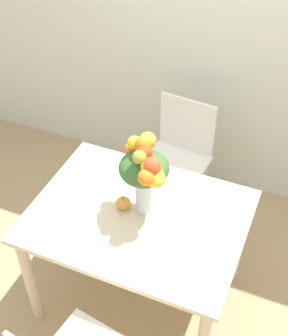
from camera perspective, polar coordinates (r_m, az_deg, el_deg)
The scene contains 6 objects.
ground_plane at distance 3.06m, azimuth -0.61°, elevation -15.13°, with size 12.00×12.00×0.00m, color tan.
wall_back at distance 3.13m, azimuth 8.97°, elevation 18.38°, with size 8.00×0.06×2.70m.
dining_table at distance 2.56m, azimuth -0.71°, elevation -7.34°, with size 1.13×0.86×0.74m.
flower_vase at distance 2.28m, azimuth 0.09°, elevation -0.21°, with size 0.27×0.29×0.48m.
pumpkin at distance 2.49m, azimuth -2.56°, elevation -4.29°, with size 0.08×0.08×0.08m.
dining_chair_near_window at distance 3.23m, azimuth 4.09°, elevation 1.08°, with size 0.46×0.46×0.87m.
Camera 1 is at (0.69, -1.54, 2.55)m, focal length 50.00 mm.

